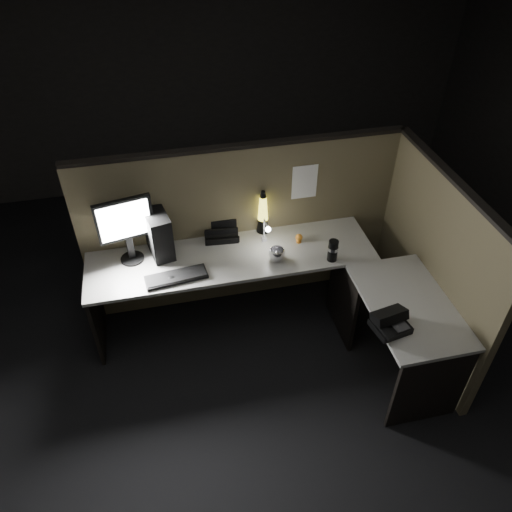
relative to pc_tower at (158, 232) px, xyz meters
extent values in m
plane|color=black|center=(0.70, -0.79, -0.92)|extent=(6.00, 6.00, 0.00)
plane|color=silver|center=(0.70, -0.79, 1.78)|extent=(6.00, 6.00, 0.00)
plane|color=#282623|center=(0.70, 2.21, 0.43)|extent=(6.00, 0.00, 6.00)
cube|color=brown|center=(0.70, 0.14, -0.17)|extent=(2.66, 0.06, 1.50)
cube|color=brown|center=(2.03, -0.69, -0.17)|extent=(0.06, 1.66, 1.50)
cube|color=#B1B0A7|center=(0.55, -0.19, -0.20)|extent=(2.30, 0.60, 0.03)
cube|color=#B1B0A7|center=(1.70, -0.99, -0.20)|extent=(0.60, 1.00, 0.03)
cube|color=black|center=(-0.58, -0.19, -0.57)|extent=(0.03, 0.55, 0.70)
cube|color=black|center=(1.70, -1.47, -0.57)|extent=(0.55, 0.03, 0.70)
cube|color=black|center=(1.42, -0.49, -0.57)|extent=(0.03, 0.55, 0.70)
cube|color=black|center=(0.00, 0.00, 0.00)|extent=(0.23, 0.38, 0.38)
cylinder|color=black|center=(-0.22, -0.06, -0.18)|extent=(0.18, 0.18, 0.02)
cube|color=black|center=(-0.22, -0.04, -0.07)|extent=(0.06, 0.05, 0.20)
cube|color=black|center=(-0.22, -0.05, 0.19)|extent=(0.43, 0.12, 0.35)
cube|color=white|center=(-0.22, -0.07, 0.19)|extent=(0.37, 0.08, 0.30)
cube|color=black|center=(0.09, -0.36, -0.18)|extent=(0.48, 0.20, 0.02)
ellipsoid|color=black|center=(0.06, -0.37, -0.17)|extent=(0.10, 0.08, 0.03)
cube|color=silver|center=(0.85, -0.05, -0.17)|extent=(0.04, 0.05, 0.03)
cylinder|color=silver|center=(0.85, -0.05, -0.07)|extent=(0.01, 0.01, 0.18)
cylinder|color=silver|center=(0.85, -0.11, 0.02)|extent=(0.01, 0.12, 0.01)
sphere|color=white|center=(0.85, -0.18, 0.02)|extent=(0.04, 0.04, 0.04)
cube|color=black|center=(0.51, 0.09, -0.16)|extent=(0.30, 0.27, 0.05)
cube|color=black|center=(0.51, 0.05, -0.12)|extent=(0.28, 0.04, 0.10)
cube|color=black|center=(0.51, 0.17, -0.07)|extent=(0.28, 0.04, 0.19)
cone|color=black|center=(0.87, 0.08, -0.13)|extent=(0.11, 0.11, 0.13)
cone|color=yellow|center=(0.87, 0.08, 0.04)|extent=(0.09, 0.09, 0.21)
sphere|color=#993816|center=(0.87, 0.08, -0.02)|extent=(0.04, 0.04, 0.04)
sphere|color=#993816|center=(0.87, 0.08, 0.05)|extent=(0.03, 0.03, 0.03)
cone|color=black|center=(0.87, 0.08, 0.18)|extent=(0.05, 0.05, 0.06)
cylinder|color=black|center=(1.32, -0.41, -0.10)|extent=(0.08, 0.08, 0.18)
imported|color=silver|center=(0.89, -0.31, -0.14)|extent=(0.15, 0.15, 0.10)
sphere|color=orange|center=(1.12, -0.14, -0.14)|extent=(0.06, 0.06, 0.06)
cube|color=white|center=(1.22, 0.10, 0.23)|extent=(0.21, 0.00, 0.30)
cube|color=black|center=(1.46, -1.19, -0.16)|extent=(0.27, 0.24, 0.05)
cube|color=black|center=(1.46, -1.15, -0.10)|extent=(0.25, 0.18, 0.11)
cube|color=black|center=(1.39, -1.24, -0.13)|extent=(0.08, 0.18, 0.04)
cube|color=#3F3F42|center=(1.51, -1.22, -0.13)|extent=(0.12, 0.12, 0.00)
camera|label=1|loc=(0.07, -3.22, 2.37)|focal=35.00mm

